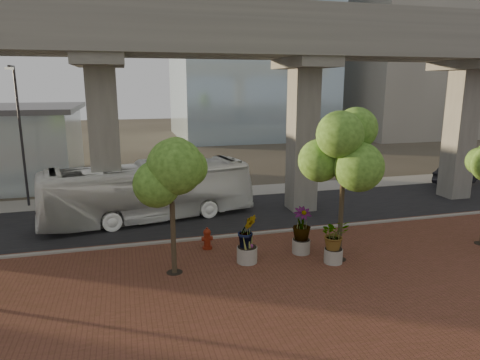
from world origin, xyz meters
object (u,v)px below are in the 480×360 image
object	(u,v)px
transit_bus	(149,192)
parked_car	(457,175)
planter_front	(334,237)
fire_hydrant	(207,238)

from	to	relation	value
transit_bus	parked_car	world-z (taller)	transit_bus
parked_car	planter_front	xyz separation A→B (m)	(-17.18, -11.81, 0.51)
transit_bus	fire_hydrant	size ratio (longest dim) A/B	11.56
transit_bus	parked_car	size ratio (longest dim) A/B	2.58
fire_hydrant	parked_car	bearing A→B (deg)	21.01
transit_bus	parked_car	distance (m)	25.07
fire_hydrant	planter_front	bearing A→B (deg)	-31.29
fire_hydrant	planter_front	distance (m)	6.19
parked_car	fire_hydrant	xyz separation A→B (m)	(-22.43, -8.61, -0.22)
transit_bus	planter_front	bearing A→B (deg)	-148.93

